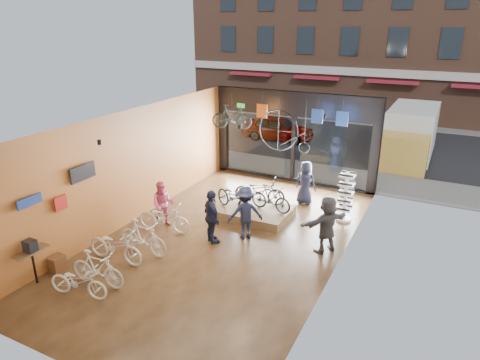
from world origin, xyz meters
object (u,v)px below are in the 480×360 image
Objects in this scene: hung_bike at (232,117)px; display_bike_left at (234,198)px; floor_bike_2 at (115,246)px; display_platform at (255,212)px; customer_4 at (305,183)px; penny_farthing at (286,133)px; customer_2 at (212,217)px; sunglasses_rack at (345,197)px; display_bike_mid at (271,198)px; customer_3 at (245,213)px; street_car at (278,128)px; customer_1 at (163,204)px; floor_bike_1 at (98,269)px; floor_bike_4 at (164,218)px; floor_bike_3 at (143,237)px; floor_bike_0 at (78,282)px; display_bike_right at (260,191)px; box_truck at (409,136)px.

display_bike_left is at bearing -169.03° from hung_bike.
display_platform is (2.28, 4.50, -0.33)m from floor_bike_2.
customer_4 is 0.83× the size of penny_farthing.
customer_4 is at bearing -72.11° from customer_2.
sunglasses_rack reaches higher than display_bike_left.
customer_3 is (-0.17, -1.64, 0.10)m from display_bike_mid.
street_car is 1.70× the size of display_platform.
customer_1 is at bearing -133.81° from sunglasses_rack.
customer_1 is (-0.54, 3.57, 0.30)m from floor_bike_1.
floor_bike_1 is 5.27m from display_bike_left.
street_car is 2.27× the size of floor_bike_4.
customer_3 is (2.66, 2.92, 0.38)m from floor_bike_2.
display_bike_left is 1.17× the size of hung_bike.
floor_bike_3 is at bearing 6.85° from customer_3.
customer_4 is 1.04× the size of hung_bike.
street_car is at bearing 62.44° from customer_1.
display_bike_mid is 0.88× the size of sunglasses_rack.
customer_1 is at bearing 30.48° from customer_2.
floor_bike_0 is 0.86× the size of display_bike_left.
floor_bike_1 is at bearing 163.83° from hung_bike.
penny_farthing is (2.59, 4.38, 1.72)m from customer_1.
customer_1 reaches higher than display_bike_right.
penny_farthing is at bearing -16.99° from display_bike_right.
sunglasses_rack reaches higher than floor_bike_2.
floor_bike_4 is 0.75× the size of display_platform.
street_car reaches higher than display_bike_mid.
box_truck reaches higher than floor_bike_1.
customer_4 reaches higher than customer_1.
street_car is 2.47× the size of customer_4.
penny_farthing is at bearing 170.16° from sunglasses_rack.
floor_bike_0 is at bearing 175.36° from floor_bike_4.
hung_bike is (0.11, 4.55, 2.45)m from floor_bike_4.
display_bike_right is (-0.60, 0.41, 0.02)m from display_bike_mid.
customer_1 is at bearing -139.70° from display_platform.
floor_bike_2 is at bearing -117.05° from sunglasses_rack.
customer_2 is 1.00× the size of customer_3.
floor_bike_0 is 6.74m from display_bike_mid.
display_platform is 1.30× the size of display_bike_left.
display_bike_right is 2.82m from customer_2.
display_platform is 1.78m from customer_3.
sunglasses_rack is (3.44, 1.58, 0.09)m from display_bike_left.
floor_bike_1 is at bearing -112.61° from customer_1.
floor_bike_3 is 1.06× the size of customer_4.
penny_farthing reaches higher than customer_2.
customer_2 is at bearing -167.20° from street_car.
floor_bike_2 is at bearing 66.54° from customer_4.
box_truck reaches higher than customer_1.
customer_1 reaches higher than floor_bike_2.
floor_bike_3 is 1.10× the size of hung_bike.
penny_farthing is (-2.67, 1.27, 1.63)m from sunglasses_rack.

